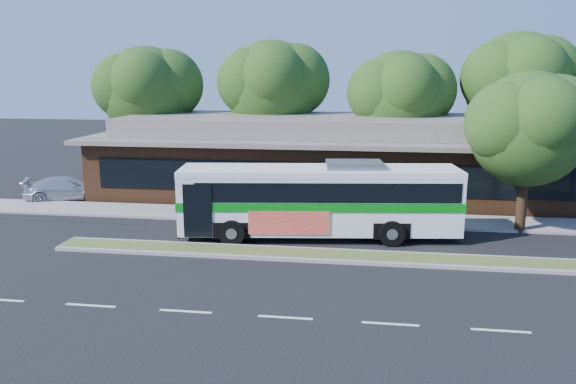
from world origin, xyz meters
name	(u,v)px	position (x,y,z in m)	size (l,w,h in m)	color
ground	(386,265)	(0.00, 0.00, 0.00)	(120.00, 120.00, 0.00)	black
median_strip	(385,258)	(0.00, 0.60, 0.07)	(26.00, 1.10, 0.15)	#485D27
sidewalk	(382,219)	(0.00, 6.40, 0.06)	(44.00, 2.60, 0.12)	gray
parking_lot	(70,194)	(-18.00, 10.00, 0.01)	(14.00, 12.00, 0.01)	black
plaza_building	(381,157)	(0.00, 12.99, 2.13)	(33.20, 11.20, 4.45)	brown
tree_bg_a	(154,90)	(-14.58, 15.14, 5.87)	(6.47, 5.80, 8.63)	black
tree_bg_b	(279,85)	(-6.57, 16.14, 6.14)	(6.69, 6.00, 9.00)	black
tree_bg_c	(406,95)	(1.40, 15.13, 5.59)	(6.24, 5.60, 8.26)	black
tree_bg_d	(525,81)	(8.45, 16.15, 6.42)	(6.91, 6.20, 9.37)	black
transit_bus	(320,196)	(-2.72, 3.24, 1.84)	(11.97, 4.02, 3.30)	white
sedan	(66,188)	(-17.38, 8.52, 0.64)	(1.78, 4.38, 1.27)	#B9BDC1
sidewalk_tree	(536,126)	(6.36, 5.42, 4.70)	(5.51, 4.94, 7.05)	black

